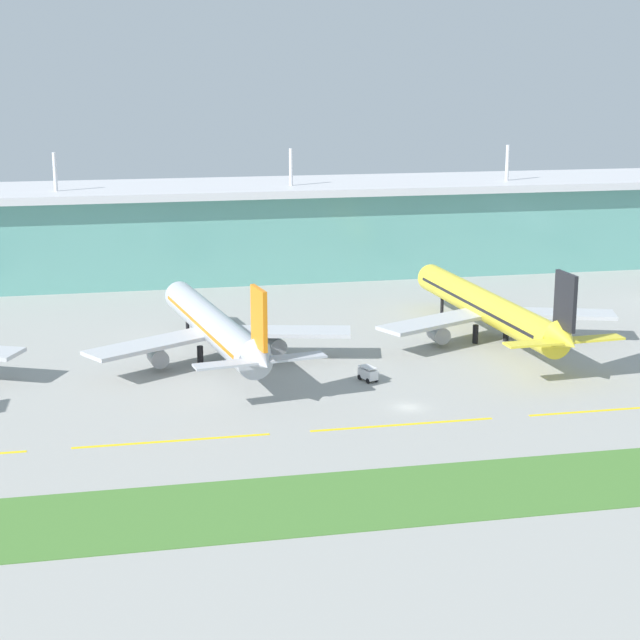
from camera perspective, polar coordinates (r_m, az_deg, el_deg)
ground_plane at (r=163.09m, az=4.84°, el=-4.80°), size 600.00×600.00×0.00m
terminal_building at (r=263.69m, az=-1.80°, el=5.09°), size 288.00×34.00×31.96m
airliner_near_middle at (r=186.04m, az=-5.79°, el=-0.39°), size 48.18×62.22×18.90m
airliner_far_middle at (r=202.30m, az=9.22°, el=0.67°), size 48.67×67.66×18.90m
taxiway_stripe_mid_west at (r=149.99m, az=-8.11°, el=-6.59°), size 28.00×0.70×0.04m
taxiway_stripe_centre at (r=155.43m, az=4.56°, el=-5.74°), size 28.00×0.70×0.04m
taxiway_stripe_mid_east at (r=167.73m, az=15.83°, el=-4.75°), size 28.00×0.70×0.04m
grass_verge at (r=134.17m, az=8.81°, el=-9.14°), size 300.00×18.00×0.10m
baggage_cart at (r=175.59m, az=2.65°, el=-2.96°), size 3.05×4.00×2.48m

